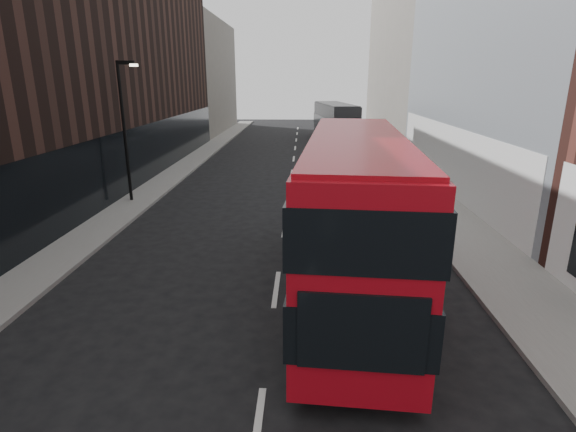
# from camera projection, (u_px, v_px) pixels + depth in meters

# --- Properties ---
(sidewalk_right) EXTENTS (3.00, 80.00, 0.15)m
(sidewalk_right) POSITION_uv_depth(u_px,v_px,m) (403.00, 176.00, 30.00)
(sidewalk_right) COLOR slate
(sidewalk_right) RESTS_ON ground
(sidewalk_left) EXTENTS (2.00, 80.00, 0.15)m
(sidewalk_left) POSITION_uv_depth(u_px,v_px,m) (174.00, 174.00, 30.52)
(sidewalk_left) COLOR slate
(sidewalk_left) RESTS_ON ground
(building_modern_block) EXTENTS (5.03, 22.00, 20.00)m
(building_modern_block) POSITION_uv_depth(u_px,v_px,m) (511.00, 6.00, 23.18)
(building_modern_block) COLOR #A5ABB0
(building_modern_block) RESTS_ON ground
(building_victorian) EXTENTS (6.50, 24.00, 21.00)m
(building_victorian) POSITION_uv_depth(u_px,v_px,m) (409.00, 44.00, 45.24)
(building_victorian) COLOR #6A645D
(building_victorian) RESTS_ON ground
(building_left_mid) EXTENTS (5.00, 24.00, 14.00)m
(building_left_mid) POSITION_uv_depth(u_px,v_px,m) (139.00, 69.00, 33.39)
(building_left_mid) COLOR black
(building_left_mid) RESTS_ON ground
(building_left_far) EXTENTS (5.00, 20.00, 13.00)m
(building_left_far) POSITION_uv_depth(u_px,v_px,m) (203.00, 77.00, 54.57)
(building_left_far) COLOR #6A645D
(building_left_far) RESTS_ON ground
(street_lamp) EXTENTS (1.06, 0.22, 7.00)m
(street_lamp) POSITION_uv_depth(u_px,v_px,m) (125.00, 123.00, 22.64)
(street_lamp) COLOR black
(street_lamp) RESTS_ON sidewalk_left
(red_bus) EXTENTS (3.72, 11.98, 4.77)m
(red_bus) POSITION_uv_depth(u_px,v_px,m) (354.00, 207.00, 13.23)
(red_bus) COLOR maroon
(red_bus) RESTS_ON ground
(grey_bus) EXTENTS (4.37, 12.08, 3.83)m
(grey_bus) POSITION_uv_depth(u_px,v_px,m) (335.00, 120.00, 48.16)
(grey_bus) COLOR black
(grey_bus) RESTS_ON ground
(car_a) EXTENTS (1.65, 3.80, 1.27)m
(car_a) POSITION_uv_depth(u_px,v_px,m) (362.00, 210.00, 20.17)
(car_a) COLOR black
(car_a) RESTS_ON ground
(car_b) EXTENTS (1.84, 4.49, 1.45)m
(car_b) POSITION_uv_depth(u_px,v_px,m) (348.00, 185.00, 24.55)
(car_b) COLOR gray
(car_b) RESTS_ON ground
(car_c) EXTENTS (2.26, 4.91, 1.39)m
(car_c) POSITION_uv_depth(u_px,v_px,m) (342.00, 166.00, 29.97)
(car_c) COLOR black
(car_c) RESTS_ON ground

